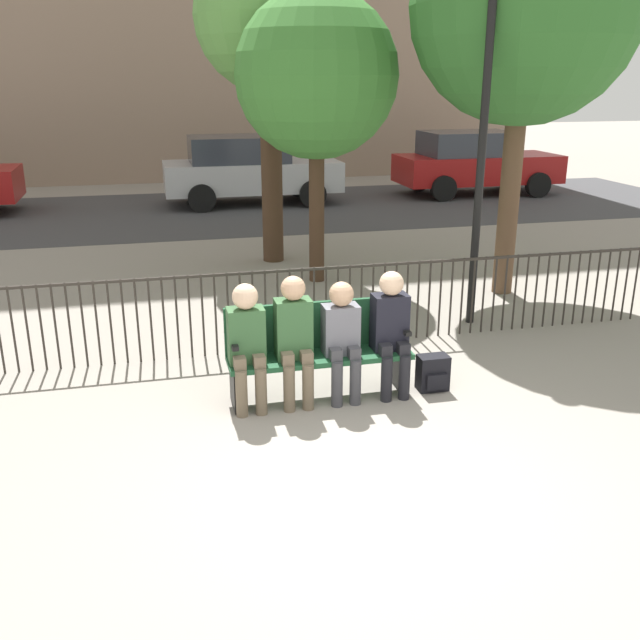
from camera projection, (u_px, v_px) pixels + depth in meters
name	position (u px, v px, depth m)	size (l,w,h in m)	color
ground_plane	(370.00, 485.00, 5.48)	(80.00, 80.00, 0.00)	gray
park_bench	(318.00, 347.00, 6.88)	(1.77, 0.45, 0.92)	#194728
seated_person_0	(247.00, 339.00, 6.54)	(0.34, 0.39, 1.21)	brown
seated_person_1	(294.00, 333.00, 6.64)	(0.34, 0.39, 1.25)	brown
seated_person_2	(342.00, 333.00, 6.75)	(0.34, 0.39, 1.16)	#3D3D42
seated_person_3	(391.00, 326.00, 6.85)	(0.34, 0.39, 1.23)	black
backpack	(433.00, 373.00, 7.09)	(0.30, 0.23, 0.36)	black
fence_railing	(290.00, 302.00, 8.03)	(9.01, 0.03, 0.95)	#2D2823
tree_0	(526.00, 8.00, 9.13)	(3.00, 3.00, 5.33)	brown
tree_1	(316.00, 76.00, 9.98)	(2.32, 2.32, 4.15)	#422D1E
tree_2	(268.00, 20.00, 10.91)	(2.30, 2.30, 5.00)	#422D1E
lamp_post	(485.00, 107.00, 8.24)	(0.28, 0.28, 4.05)	black
street_surface	(215.00, 211.00, 16.50)	(24.00, 6.00, 0.01)	#3D3D3F
parked_car_0	(248.00, 169.00, 17.19)	(4.20, 1.94, 1.62)	#B7B7BC
parked_car_2	(475.00, 162.00, 18.60)	(4.20, 1.94, 1.62)	maroon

